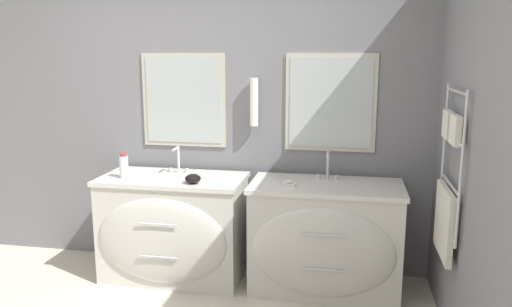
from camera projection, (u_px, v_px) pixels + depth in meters
wall_back at (210, 116)px, 4.25m from camera, size 5.33×0.15×2.60m
wall_right at (468, 144)px, 3.00m from camera, size 0.13×3.50×2.60m
vanity_left at (172, 228)px, 4.07m from camera, size 1.16×0.66×0.85m
vanity_right at (325, 238)px, 3.84m from camera, size 1.16×0.66×0.85m
faucet_left at (178, 160)px, 4.14m from camera, size 0.17×0.14×0.22m
faucet_right at (328, 166)px, 3.91m from camera, size 0.17×0.14×0.22m
toiletry_bottle at (124, 166)px, 3.98m from camera, size 0.07×0.07×0.20m
amenity_bowl at (193, 179)px, 3.81m from camera, size 0.12×0.12×0.07m
soap_dish at (289, 184)px, 3.74m from camera, size 0.09×0.07×0.04m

